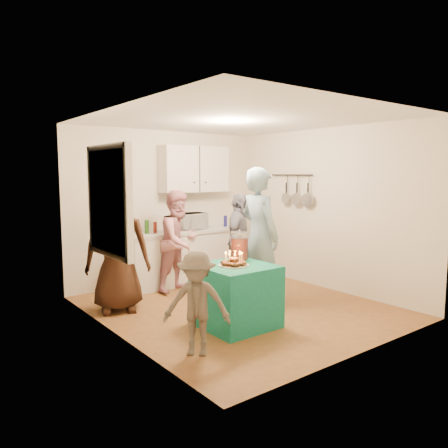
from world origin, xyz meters
TOP-DOWN VIEW (x-y plane):
  - floor at (0.00, 0.00)m, footprint 4.00×4.00m
  - ceiling at (0.00, 0.00)m, footprint 4.00×4.00m
  - back_wall at (0.00, 2.00)m, footprint 3.60×3.60m
  - left_wall at (-1.80, 0.00)m, footprint 4.00×4.00m
  - right_wall at (1.80, 0.00)m, footprint 4.00×4.00m
  - window_night at (-1.77, 0.30)m, footprint 0.04×1.00m
  - counter at (0.20, 1.70)m, footprint 2.20×0.58m
  - countertop at (0.20, 1.70)m, footprint 2.24×0.62m
  - upper_cabinet at (0.50, 1.85)m, footprint 1.30×0.30m
  - pot_rack at (1.72, 0.70)m, footprint 0.12×1.00m
  - microwave at (0.31, 1.70)m, footprint 0.52×0.36m
  - party_table at (-0.50, -0.55)m, footprint 0.85×0.85m
  - donut_cake at (-0.55, -0.56)m, footprint 0.38×0.38m
  - punch_jar at (-0.23, -0.29)m, footprint 0.22×0.22m
  - man_birthday at (0.38, 0.01)m, footprint 0.51×0.74m
  - woman_back_left at (-1.40, 0.90)m, footprint 1.01×0.83m
  - woman_back_center at (-0.19, 1.28)m, footprint 0.93×0.82m
  - woman_back_right at (0.74, 0.91)m, footprint 0.96×0.84m
  - child_near_left at (-1.37, -0.98)m, footprint 0.79×0.77m

SIDE VIEW (x-z plane):
  - floor at x=0.00m, z-range 0.00..0.00m
  - party_table at x=-0.50m, z-range 0.00..0.76m
  - counter at x=0.20m, z-range 0.00..0.86m
  - child_near_left at x=-1.37m, z-range 0.00..1.08m
  - woman_back_right at x=0.74m, z-range 0.00..1.55m
  - woman_back_center at x=-0.19m, z-range 0.00..1.61m
  - donut_cake at x=-0.55m, z-range 0.76..0.94m
  - woman_back_left at x=-1.40m, z-range 0.00..1.76m
  - countertop at x=0.20m, z-range 0.86..0.91m
  - punch_jar at x=-0.23m, z-range 0.76..1.10m
  - man_birthday at x=0.38m, z-range 0.00..1.96m
  - microwave at x=0.31m, z-range 0.91..1.19m
  - back_wall at x=0.00m, z-range 1.30..1.30m
  - left_wall at x=-1.80m, z-range 1.30..1.30m
  - right_wall at x=1.80m, z-range 1.30..1.30m
  - window_night at x=-1.77m, z-range 0.95..2.15m
  - pot_rack at x=1.72m, z-range 1.30..1.90m
  - upper_cabinet at x=0.50m, z-range 1.55..2.35m
  - ceiling at x=0.00m, z-range 2.60..2.60m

